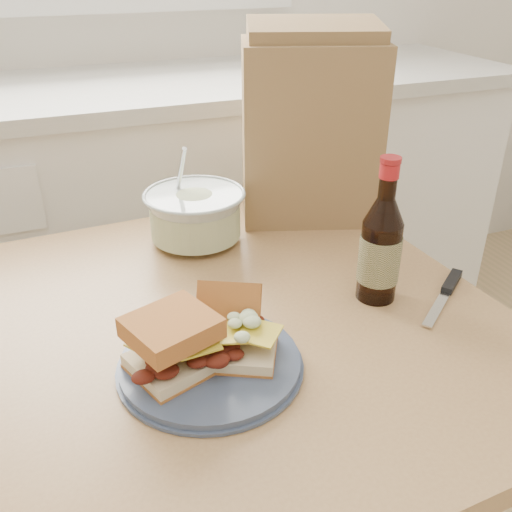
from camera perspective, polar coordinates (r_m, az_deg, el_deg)
name	(u,v)px	position (r m, az deg, el deg)	size (l,w,h in m)	color
cabinet_run	(125,233)	(1.86, -12.92, 2.22)	(2.50, 0.64, 0.94)	silver
dining_table	(229,370)	(1.01, -2.75, -11.28)	(0.93, 0.93, 0.74)	tan
plate	(210,364)	(0.84, -4.59, -10.67)	(0.26, 0.26, 0.02)	#3F4C67
sandwich_left	(173,343)	(0.80, -8.32, -8.62)	(0.14, 0.13, 0.08)	beige
sandwich_right	(236,331)	(0.83, -2.02, -7.55)	(0.13, 0.18, 0.09)	beige
coleslaw_bowl	(195,217)	(1.16, -6.08, 3.86)	(0.21, 0.21, 0.20)	#B3C0BB
beer_bottle	(380,248)	(0.97, 12.34, 0.80)	(0.07, 0.07, 0.25)	black
knife	(448,288)	(1.06, 18.66, -3.06)	(0.17, 0.13, 0.01)	silver
paper_bag	(310,133)	(1.25, 5.42, 12.19)	(0.29, 0.19, 0.37)	olive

